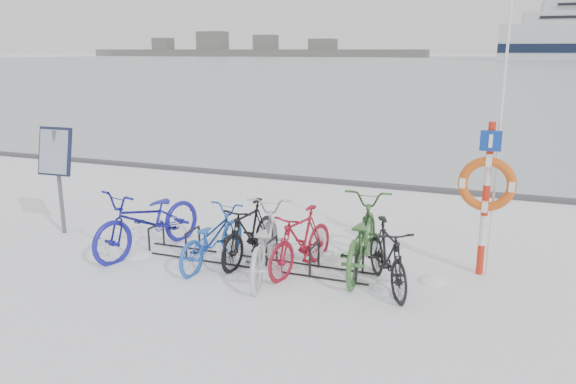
{
  "coord_description": "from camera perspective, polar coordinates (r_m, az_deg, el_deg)",
  "views": [
    {
      "loc": [
        3.61,
        -7.81,
        3.38
      ],
      "look_at": [
        0.41,
        0.6,
        1.09
      ],
      "focal_mm": 35.0,
      "sensor_mm": 36.0,
      "label": 1
    }
  ],
  "objects": [
    {
      "name": "quay_edge",
      "position": [
        14.56,
        5.89,
        0.97
      ],
      "size": [
        400.0,
        0.25,
        0.1
      ],
      "primitive_type": "cube",
      "color": "#3F3F42",
      "rests_on": "ground"
    },
    {
      "name": "bike_4",
      "position": [
        8.78,
        1.33,
        -4.78
      ],
      "size": [
        0.89,
        1.78,
        1.03
      ],
      "primitive_type": "imported",
      "rotation": [
        0.0,
        0.0,
        -0.25
      ],
      "color": "maroon",
      "rests_on": "ground"
    },
    {
      "name": "shoreline",
      "position": [
        295.81,
        -4.48,
        14.11
      ],
      "size": [
        180.0,
        12.0,
        9.5
      ],
      "color": "#525252",
      "rests_on": "ground"
    },
    {
      "name": "bike_rack",
      "position": [
        9.18,
        -3.77,
        -6.17
      ],
      "size": [
        4.0,
        0.48,
        0.46
      ],
      "color": "black",
      "rests_on": "ground"
    },
    {
      "name": "snow_drifts",
      "position": [
        9.29,
        -3.14,
        -7.08
      ],
      "size": [
        5.76,
        1.64,
        0.2
      ],
      "color": "white",
      "rests_on": "ground"
    },
    {
      "name": "bike_2",
      "position": [
        9.19,
        -3.96,
        -3.93
      ],
      "size": [
        0.65,
        1.75,
        1.03
      ],
      "primitive_type": "imported",
      "rotation": [
        0.0,
        0.0,
        -0.1
      ],
      "color": "black",
      "rests_on": "ground"
    },
    {
      "name": "info_board",
      "position": [
        11.16,
        -22.52,
        3.22
      ],
      "size": [
        0.68,
        0.28,
        2.02
      ],
      "rotation": [
        0.0,
        0.0,
        0.05
      ],
      "color": "#595B5E",
      "rests_on": "ground"
    },
    {
      "name": "ice_sheet",
      "position": [
        162.88,
        19.99,
        12.25
      ],
      "size": [
        400.0,
        298.0,
        0.02
      ],
      "primitive_type": "cube",
      "color": "#A9B7BF",
      "rests_on": "ground"
    },
    {
      "name": "bike_3",
      "position": [
        8.64,
        -2.47,
        -4.87
      ],
      "size": [
        1.2,
        2.21,
        1.1
      ],
      "primitive_type": "imported",
      "rotation": [
        0.0,
        0.0,
        3.38
      ],
      "color": "silver",
      "rests_on": "ground"
    },
    {
      "name": "bike_1",
      "position": [
        9.16,
        -7.74,
        -4.39
      ],
      "size": [
        0.77,
        1.84,
        0.94
      ],
      "primitive_type": "imported",
      "rotation": [
        0.0,
        0.0,
        3.06
      ],
      "color": "blue",
      "rests_on": "ground"
    },
    {
      "name": "lifebuoy_station",
      "position": [
        8.82,
        19.59,
        0.73
      ],
      "size": [
        0.83,
        0.23,
        4.3
      ],
      "color": "red",
      "rests_on": "ground"
    },
    {
      "name": "bike_0",
      "position": [
        9.87,
        -13.96,
        -2.57
      ],
      "size": [
        1.36,
        2.39,
        1.19
      ],
      "primitive_type": "imported",
      "rotation": [
        0.0,
        0.0,
        -0.27
      ],
      "color": "#1A1B96",
      "rests_on": "ground"
    },
    {
      "name": "ground",
      "position": [
        9.24,
        -3.75,
        -7.22
      ],
      "size": [
        900.0,
        900.0,
        0.0
      ],
      "primitive_type": "plane",
      "color": "white",
      "rests_on": "ground"
    },
    {
      "name": "bike_6",
      "position": [
        8.29,
        10.08,
        -6.19
      ],
      "size": [
        1.24,
        1.73,
        1.03
      ],
      "primitive_type": "imported",
      "rotation": [
        0.0,
        0.0,
        0.5
      ],
      "color": "black",
      "rests_on": "ground"
    },
    {
      "name": "bike_5",
      "position": [
        8.87,
        7.43,
        -4.21
      ],
      "size": [
        0.93,
        2.28,
        1.17
      ],
      "primitive_type": "imported",
      "rotation": [
        0.0,
        0.0,
        3.21
      ],
      "color": "#366630",
      "rests_on": "ground"
    }
  ]
}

